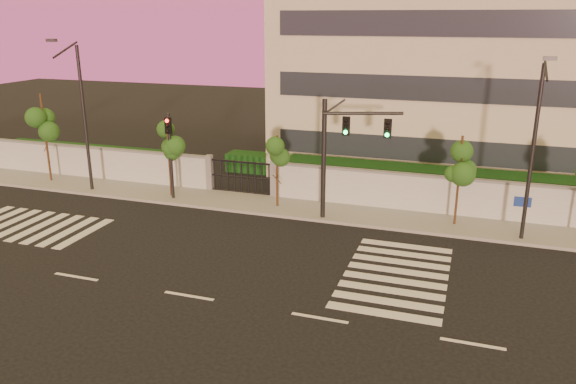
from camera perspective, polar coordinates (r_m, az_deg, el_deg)
name	(u,v)px	position (r m, az deg, el deg)	size (l,w,h in m)	color
ground	(189,296)	(21.37, -10.01, -10.37)	(120.00, 120.00, 0.00)	black
sidewalk	(282,207)	(30.19, -0.60, -1.51)	(60.00, 3.00, 0.15)	gray
perimeter_wall	(293,182)	(31.21, 0.48, 1.05)	(60.00, 0.36, 2.20)	#ABADB2
hedge_row	(324,175)	(33.52, 3.66, 1.72)	(41.00, 4.25, 1.80)	#10340F
institutional_building	(473,77)	(38.64, 18.24, 11.06)	(24.40, 12.40, 12.25)	beige
road_markings	(198,252)	(25.03, -9.15, -6.01)	(57.00, 7.62, 0.02)	silver
street_tree_b	(44,118)	(36.99, -23.57, 6.91)	(1.65, 1.31, 5.49)	#382314
street_tree_c	(169,144)	(31.83, -12.04, 4.81)	(1.43, 1.14, 4.25)	#382314
street_tree_d	(278,155)	(29.35, -1.06, 3.76)	(1.56, 1.24, 3.99)	#382314
street_tree_e	(461,161)	(27.82, 17.15, 3.06)	(1.50, 1.19, 4.53)	#382314
traffic_signal_main	(339,146)	(27.29, 5.23, 4.64)	(3.79, 1.35, 6.12)	black
traffic_signal_secondary	(170,146)	(31.33, -11.92, 4.58)	(0.38, 0.36, 4.90)	black
streetlight_west	(82,112)	(33.87, -20.23, 7.65)	(0.52, 2.11, 8.77)	black
streetlight_east	(534,145)	(26.56, 23.71, 4.36)	(0.50, 2.02, 8.39)	black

